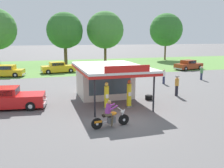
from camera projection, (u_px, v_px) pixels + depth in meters
ground_plane at (123, 120)px, 14.94m from camera, size 300.00×300.00×0.00m
grass_verge_strip at (67, 66)px, 43.15m from camera, size 120.00×24.00×0.01m
service_station_kiosk at (106, 78)px, 20.32m from camera, size 5.01×7.80×3.29m
gas_pump_nearside at (107, 97)px, 17.10m from camera, size 0.44×0.44×1.93m
gas_pump_offside at (129, 95)px, 17.57m from camera, size 0.44×0.44×2.00m
motorcycle_with_rider at (110, 116)px, 13.62m from camera, size 2.30×0.71×1.58m
featured_classic_sedan at (5, 99)px, 17.22m from camera, size 5.74×2.59×1.53m
parked_car_back_row_centre_left at (4, 71)px, 31.21m from camera, size 5.49×2.82×1.51m
parked_car_back_row_centre at (123, 68)px, 34.73m from camera, size 5.52×2.73×1.52m
parked_car_back_row_left at (189, 65)px, 38.23m from camera, size 5.11×2.90×1.51m
parked_car_back_row_centre_right at (58, 68)px, 34.75m from camera, size 5.07×2.43×1.57m
bystander_standing_back_lot at (202, 73)px, 28.91m from camera, size 0.35×0.35×1.60m
bystander_admiring_sedan at (164, 76)px, 26.40m from camera, size 0.34×0.34×1.62m
bystander_strolling_foreground at (177, 85)px, 20.96m from camera, size 0.39×0.39×1.77m
tree_oak_left at (66, 31)px, 44.72m from camera, size 6.68×6.68×9.63m
tree_oak_far_right at (105, 31)px, 46.76m from camera, size 7.20×7.20×10.03m
tree_oak_far_left at (166, 31)px, 53.52m from camera, size 7.24×7.24×10.29m
spare_tire_stack at (149, 98)px, 19.76m from camera, size 0.60×0.60×0.36m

